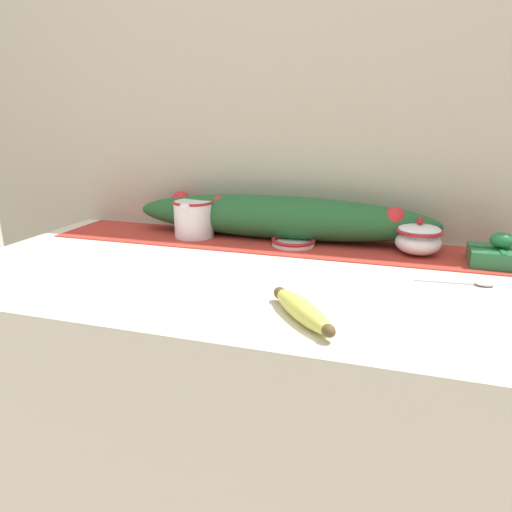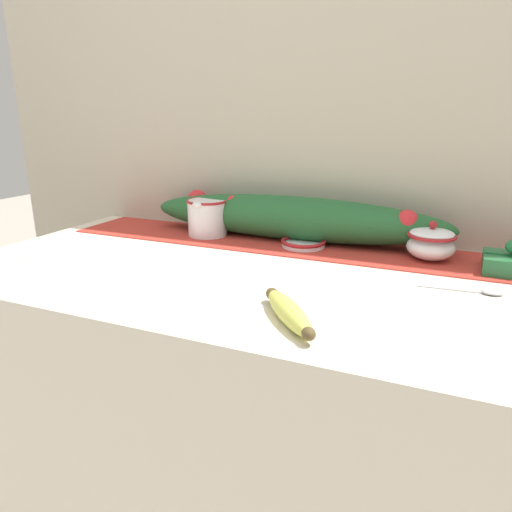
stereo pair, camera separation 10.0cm
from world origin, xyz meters
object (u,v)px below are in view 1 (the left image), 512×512
(small_dish, at_px, (293,242))
(cream_pitcher, at_px, (194,217))
(sugar_bowl, at_px, (418,238))
(spoon, at_px, (479,283))
(gift_box, at_px, (499,255))
(banana, at_px, (302,310))

(small_dish, bearing_deg, cream_pitcher, 177.62)
(sugar_bowl, relative_size, spoon, 0.72)
(small_dish, height_order, spoon, small_dish)
(sugar_bowl, relative_size, small_dish, 0.96)
(spoon, bearing_deg, gift_box, 64.30)
(gift_box, bearing_deg, small_dish, 177.29)
(banana, height_order, gift_box, gift_box)
(small_dish, xyz_separation_m, banana, (0.12, -0.47, 0.01))
(small_dish, xyz_separation_m, spoon, (0.44, -0.18, -0.01))
(sugar_bowl, bearing_deg, spoon, -58.38)
(cream_pitcher, relative_size, spoon, 0.86)
(sugar_bowl, bearing_deg, cream_pitcher, 179.91)
(spoon, relative_size, gift_box, 1.18)
(small_dish, relative_size, banana, 0.71)
(spoon, bearing_deg, sugar_bowl, 117.47)
(sugar_bowl, xyz_separation_m, gift_box, (0.18, -0.04, -0.02))
(cream_pitcher, distance_m, gift_box, 0.81)
(sugar_bowl, xyz_separation_m, spoon, (0.12, -0.20, -0.04))
(banana, bearing_deg, sugar_bowl, 66.69)
(spoon, bearing_deg, small_dish, 153.38)
(sugar_bowl, xyz_separation_m, small_dish, (-0.32, -0.01, -0.03))
(spoon, bearing_deg, cream_pitcher, 161.13)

